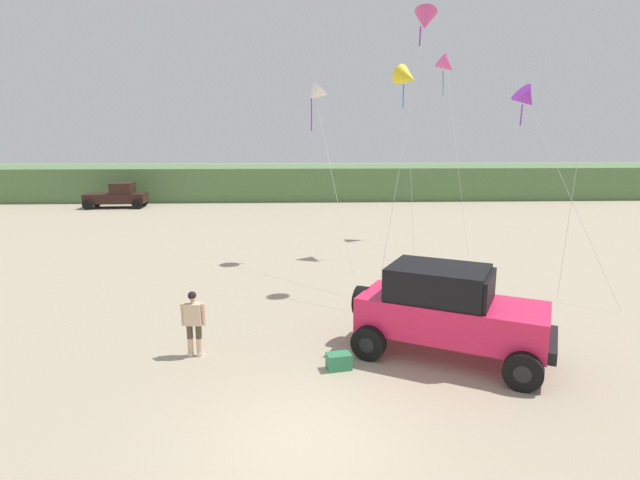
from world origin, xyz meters
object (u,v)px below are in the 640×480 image
Objects in this scene: kite_blue_swept at (425,21)px; kite_red_delta at (447,66)px; kite_orange_streamer at (315,94)px; distant_pickup at (118,196)px; person_watching at (194,320)px; kite_purple_stunt at (527,99)px; jeep at (448,310)px; cooler_box at (339,361)px; kite_yellow_diamond at (407,78)px.

kite_blue_swept is 0.99× the size of kite_red_delta.
distant_pickup is at bearing 129.50° from kite_orange_streamer.
person_watching is 0.23× the size of kite_purple_stunt.
distant_pickup is 24.45m from kite_orange_streamer.
kite_orange_streamer is 0.80× the size of kite_red_delta.
jeep is at bearing -95.93° from kite_blue_swept.
kite_orange_streamer is 9.03m from kite_red_delta.
cooler_box is 12.95m from kite_orange_streamer.
kite_purple_stunt reaches higher than cooler_box.
person_watching is 20.20m from kite_red_delta.
cooler_box is at bearing -113.47° from kite_red_delta.
distant_pickup is 26.85m from kite_yellow_diamond.
cooler_box is at bearing -108.71° from kite_yellow_diamond.
person_watching is at bearing -67.57° from distant_pickup.
kite_yellow_diamond is (3.94, 11.64, 7.77)m from cooler_box.
jeep is at bearing -2.82° from person_watching.
distant_pickup is (-11.66, 28.24, 0.00)m from person_watching.
cooler_box is at bearing -117.29° from kite_blue_swept.
kite_orange_streamer is (-7.65, 3.25, 0.43)m from kite_purple_stunt.
kite_orange_streamer is at bearing 156.98° from kite_purple_stunt.
kite_red_delta reaches higher than distant_pickup.
jeep is 8.92× the size of cooler_box.
kite_yellow_diamond is at bearing 10.25° from kite_orange_streamer.
cooler_box is 19.70m from kite_red_delta.
kite_red_delta is (7.13, 5.20, 1.94)m from kite_orange_streamer.
kite_blue_swept is 5.33m from kite_yellow_diamond.
jeep is 0.64× the size of kite_orange_streamer.
kite_purple_stunt is 5.49m from kite_yellow_diamond.
jeep is 10.17m from kite_purple_stunt.
kite_orange_streamer is at bearing 79.41° from cooler_box.
kite_orange_streamer is (15.03, -18.24, 6.24)m from distant_pickup.
distant_pickup is (-17.90, 28.54, -0.26)m from jeep.
kite_blue_swept reaches higher than person_watching.
cooler_box is (3.51, -0.91, -0.75)m from person_watching.
kite_red_delta is (4.26, 15.51, 7.92)m from jeep.
kite_blue_swept is at bearing 84.07° from jeep.
distant_pickup is 26.98m from kite_red_delta.
kite_yellow_diamond is 5.53m from kite_red_delta.
distant_pickup reaches higher than person_watching.
kite_blue_swept reaches higher than kite_purple_stunt.
kite_purple_stunt is at bearing -48.10° from kite_yellow_diamond.
kite_blue_swept is at bearing -51.82° from kite_orange_streamer.
kite_blue_swept is at bearing -50.75° from distant_pickup.
distant_pickup is 0.49× the size of kite_blue_swept.
person_watching is at bearing 177.18° from jeep.
kite_yellow_diamond is (19.11, -17.50, 7.02)m from distant_pickup.
kite_orange_streamer is 4.21m from kite_yellow_diamond.
kite_blue_swept is (3.34, 6.48, 8.95)m from cooler_box.
kite_red_delta reaches higher than kite_purple_stunt.
person_watching is 0.22× the size of kite_orange_streamer.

